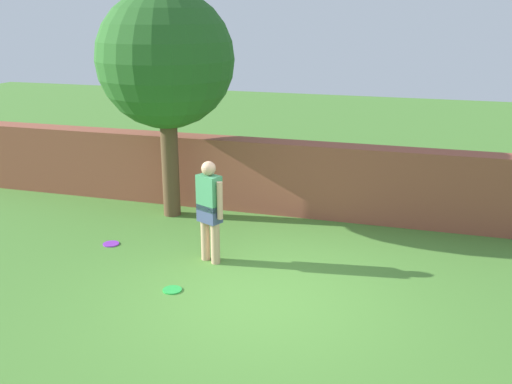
{
  "coord_description": "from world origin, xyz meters",
  "views": [
    {
      "loc": [
        2.01,
        -7.01,
        3.8
      ],
      "look_at": [
        -0.56,
        1.56,
        1.0
      ],
      "focal_mm": 41.22,
      "sensor_mm": 36.0,
      "label": 1
    }
  ],
  "objects_px": {
    "tree": "(166,61)",
    "frisbee_green": "(172,290)",
    "frisbee_purple": "(111,244)",
    "person": "(209,207)"
  },
  "relations": [
    {
      "from": "person",
      "to": "frisbee_purple",
      "type": "xyz_separation_m",
      "value": [
        -1.86,
        0.16,
        -0.89
      ]
    },
    {
      "from": "frisbee_green",
      "to": "frisbee_purple",
      "type": "bearing_deg",
      "value": 143.37
    },
    {
      "from": "tree",
      "to": "frisbee_green",
      "type": "distance_m",
      "value": 4.34
    },
    {
      "from": "tree",
      "to": "frisbee_purple",
      "type": "xyz_separation_m",
      "value": [
        -0.36,
        -1.69,
        -2.9
      ]
    },
    {
      "from": "tree",
      "to": "frisbee_purple",
      "type": "relative_size",
      "value": 15.45
    },
    {
      "from": "frisbee_purple",
      "to": "tree",
      "type": "bearing_deg",
      "value": 77.85
    },
    {
      "from": "tree",
      "to": "frisbee_green",
      "type": "bearing_deg",
      "value": -65.66
    },
    {
      "from": "person",
      "to": "frisbee_purple",
      "type": "height_order",
      "value": "person"
    },
    {
      "from": "frisbee_green",
      "to": "tree",
      "type": "bearing_deg",
      "value": 114.34
    },
    {
      "from": "tree",
      "to": "frisbee_green",
      "type": "height_order",
      "value": "tree"
    }
  ]
}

